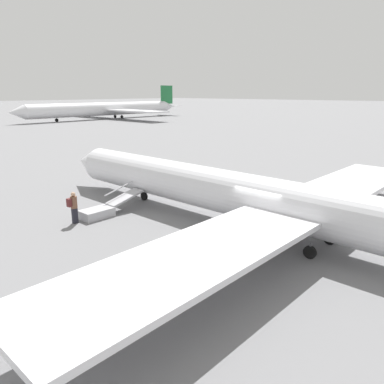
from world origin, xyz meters
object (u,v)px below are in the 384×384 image
(airplane_main, at_px, (284,204))
(passenger, at_px, (73,205))
(airplane_far_left, at_px, (108,109))
(boarding_stairs, at_px, (103,210))

(airplane_main, xyz_separation_m, passenger, (9.50, 5.41, -0.79))
(airplane_far_left, xyz_separation_m, passenger, (-66.15, 49.41, -1.58))
(airplane_main, relative_size, passenger, 19.44)
(boarding_stairs, bearing_deg, passenger, 177.92)
(airplane_main, xyz_separation_m, airplane_far_left, (75.65, -44.00, 0.78))
(airplane_main, height_order, boarding_stairs, airplane_main)
(boarding_stairs, relative_size, passenger, 2.31)
(airplane_main, height_order, airplane_far_left, airplane_far_left)
(passenger, bearing_deg, airplane_far_left, 53.53)
(airplane_far_left, xyz_separation_m, boarding_stairs, (-66.22, 47.65, -2.22))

